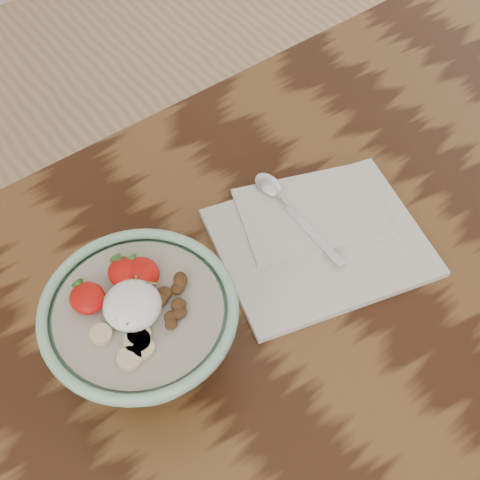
% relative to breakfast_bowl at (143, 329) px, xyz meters
% --- Properties ---
extents(table, '(1.60, 0.90, 0.75)m').
position_rel_breakfast_bowl_xyz_m(table, '(0.07, -0.11, -0.16)').
color(table, '#32190C').
rests_on(table, ground).
extents(breakfast_bowl, '(0.21, 0.21, 0.14)m').
position_rel_breakfast_bowl_xyz_m(breakfast_bowl, '(0.00, 0.00, 0.00)').
color(breakfast_bowl, '#8FC09E').
rests_on(breakfast_bowl, table).
extents(napkin, '(0.30, 0.27, 0.02)m').
position_rel_breakfast_bowl_xyz_m(napkin, '(0.27, 0.02, -0.06)').
color(napkin, silver).
rests_on(napkin, table).
extents(spoon, '(0.03, 0.18, 0.01)m').
position_rel_breakfast_bowl_xyz_m(spoon, '(0.26, 0.09, -0.05)').
color(spoon, silver).
rests_on(spoon, napkin).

